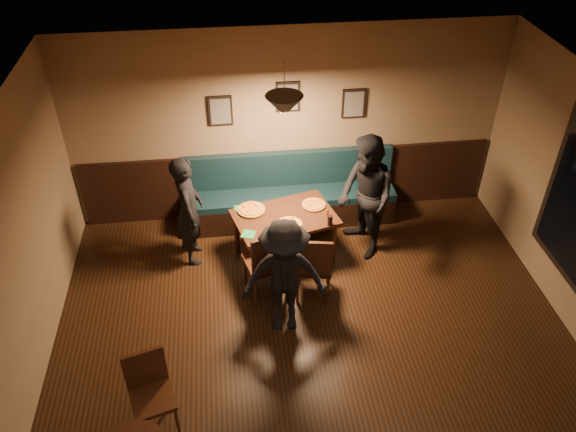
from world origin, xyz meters
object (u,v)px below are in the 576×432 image
(tabasco_bottle, at_px, (328,212))
(cafe_chair_far, at_px, (152,397))
(booth_bench, at_px, (290,192))
(diner_front, at_px, (285,278))
(chair_near_left, at_px, (265,261))
(diner_left, at_px, (189,211))
(soda_glass, at_px, (330,220))
(dining_table, at_px, (285,237))
(chair_near_right, at_px, (314,263))
(diner_right, at_px, (366,198))

(tabasco_bottle, relative_size, cafe_chair_far, 0.12)
(booth_bench, height_order, diner_front, diner_front)
(diner_front, bearing_deg, tabasco_bottle, 62.93)
(chair_near_left, distance_m, diner_left, 1.24)
(soda_glass, distance_m, tabasco_bottle, 0.19)
(chair_near_left, relative_size, soda_glass, 7.44)
(diner_left, bearing_deg, soda_glass, -103.86)
(chair_near_left, height_order, tabasco_bottle, chair_near_left)
(cafe_chair_far, bearing_deg, dining_table, -138.62)
(dining_table, bearing_deg, diner_front, -111.75)
(chair_near_left, bearing_deg, dining_table, 49.64)
(dining_table, xyz_separation_m, chair_near_left, (-0.32, -0.66, 0.19))
(chair_near_right, bearing_deg, dining_table, 120.29)
(chair_near_right, xyz_separation_m, diner_left, (-1.49, 0.88, 0.28))
(booth_bench, bearing_deg, cafe_chair_far, -118.24)
(chair_near_left, distance_m, diner_front, 0.63)
(chair_near_right, distance_m, soda_glass, 0.62)
(cafe_chair_far, bearing_deg, soda_glass, -149.96)
(diner_right, bearing_deg, dining_table, -103.61)
(chair_near_right, xyz_separation_m, diner_right, (0.80, 0.77, 0.38))
(diner_front, distance_m, cafe_chair_far, 1.88)
(diner_right, bearing_deg, diner_front, -59.28)
(tabasco_bottle, distance_m, cafe_chair_far, 3.18)
(diner_left, xyz_separation_m, tabasco_bottle, (1.78, -0.21, -0.03))
(chair_near_right, height_order, tabasco_bottle, chair_near_right)
(dining_table, relative_size, soda_glass, 9.00)
(diner_right, bearing_deg, diner_left, -108.36)
(dining_table, xyz_separation_m, chair_near_right, (0.27, -0.73, 0.15))
(cafe_chair_far, bearing_deg, chair_near_right, -153.12)
(diner_right, bearing_deg, cafe_chair_far, -62.40)
(chair_near_left, xyz_separation_m, chair_near_right, (0.59, -0.07, -0.04))
(booth_bench, distance_m, diner_front, 2.08)
(tabasco_bottle, xyz_separation_m, cafe_chair_far, (-2.12, -2.36, -0.28))
(tabasco_bottle, bearing_deg, booth_bench, 113.69)
(diner_front, bearing_deg, diner_left, 131.83)
(diner_right, relative_size, tabasco_bottle, 15.65)
(booth_bench, height_order, cafe_chair_far, booth_bench)
(dining_table, bearing_deg, soda_glass, -39.66)
(booth_bench, xyz_separation_m, chair_near_right, (0.10, -1.54, -0.01))
(tabasco_bottle, bearing_deg, dining_table, 173.80)
(chair_near_right, relative_size, diner_front, 0.65)
(dining_table, xyz_separation_m, cafe_chair_far, (-1.56, -2.42, 0.11))
(chair_near_right, relative_size, diner_right, 0.57)
(booth_bench, height_order, soda_glass, booth_bench)
(soda_glass, bearing_deg, booth_bench, 109.54)
(booth_bench, height_order, chair_near_left, chair_near_left)
(chair_near_right, distance_m, diner_front, 0.69)
(booth_bench, height_order, chair_near_right, booth_bench)
(chair_near_right, bearing_deg, diner_front, -119.77)
(chair_near_left, distance_m, chair_near_right, 0.59)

